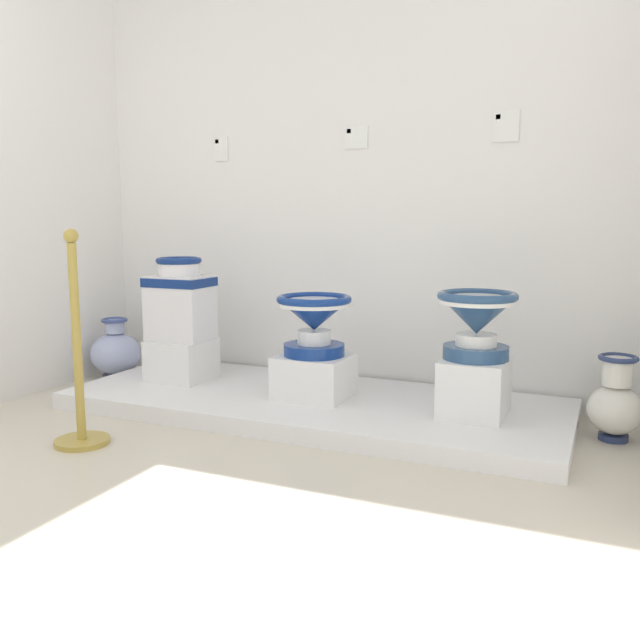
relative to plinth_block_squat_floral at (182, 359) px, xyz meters
The scene contains 15 objects.
ground_plane 1.58m from the plinth_block_squat_floral, 57.37° to the right, with size 5.29×5.21×0.02m, color beige.
wall_back 1.70m from the plinth_block_squat_floral, 31.71° to the left, with size 3.49×0.06×3.17m, color white.
display_platform 0.86m from the plinth_block_squat_floral, ahead, with size 2.58×1.01×0.09m, color white.
plinth_block_squat_floral is the anchor object (origin of this frame).
antique_toilet_squat_floral 0.35m from the plinth_block_squat_floral, 90.00° to the right, with size 0.34×0.26×0.47m.
plinth_block_broad_patterned 0.86m from the plinth_block_squat_floral, ahead, with size 0.36×0.34×0.22m, color white.
antique_toilet_broad_patterned 0.91m from the plinth_block_squat_floral, ahead, with size 0.39×0.39×0.31m.
plinth_block_slender_white 1.68m from the plinth_block_squat_floral, ahead, with size 0.29×0.35×0.27m, color white.
antique_toilet_slender_white 1.71m from the plinth_block_squat_floral, ahead, with size 0.37×0.37×0.31m.
info_placard_first 1.32m from the plinth_block_squat_floral, 91.00° to the left, with size 0.09×0.01×0.15m.
info_placard_second 1.60m from the plinth_block_squat_floral, 28.93° to the left, with size 0.14×0.01×0.12m.
info_placard_third 2.17m from the plinth_block_squat_floral, 15.95° to the left, with size 0.13×0.01×0.16m.
decorative_vase_spare 0.62m from the plinth_block_squat_floral, 166.82° to the left, with size 0.32×0.32×0.39m.
decorative_vase_corner 2.29m from the plinth_block_squat_floral, ahead, with size 0.24×0.24×0.40m.
stanchion_post_near_left 0.92m from the plinth_block_squat_floral, 83.58° to the right, with size 0.24×0.24×0.96m.
Camera 1 is at (3.05, -1.20, 1.00)m, focal length 37.53 mm.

